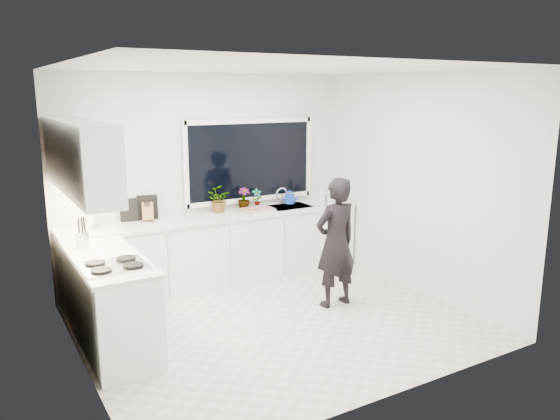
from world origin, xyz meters
TOP-DOWN VIEW (x-y plane):
  - floor at (0.00, 0.00)m, footprint 4.00×3.50m
  - wall_back at (0.00, 1.76)m, footprint 4.00×0.02m
  - wall_left at (-2.01, 0.00)m, footprint 0.02×3.50m
  - wall_right at (2.01, 0.00)m, footprint 0.02×3.50m
  - ceiling at (0.00, 0.00)m, footprint 4.00×3.50m
  - window at (0.60, 1.73)m, footprint 1.80×0.02m
  - base_cabinets_back at (0.00, 1.45)m, footprint 3.92×0.58m
  - base_cabinets_left at (-1.67, 0.35)m, footprint 0.58×1.60m
  - countertop_back at (0.00, 1.44)m, footprint 3.94×0.62m
  - countertop_left at (-1.67, 0.35)m, footprint 0.62×1.60m
  - upper_cabinets at (-1.79, 0.70)m, footprint 0.34×2.10m
  - sink at (1.05, 1.45)m, footprint 0.58×0.42m
  - faucet at (1.05, 1.65)m, footprint 0.03×0.03m
  - stovetop at (-1.69, -0.00)m, footprint 0.56×0.48m
  - person at (0.85, 0.09)m, footprint 0.57×0.39m
  - pizza_tray at (0.53, 1.42)m, footprint 0.46×0.37m
  - pizza at (0.53, 1.42)m, footprint 0.42×0.33m
  - watering_can at (1.16, 1.61)m, footprint 0.16×0.16m
  - paper_towel_roll at (-1.57, 1.55)m, footprint 0.12×0.12m
  - knife_block at (-0.88, 1.59)m, footprint 0.15×0.14m
  - utensil_crock at (-1.80, 0.80)m, footprint 0.14×0.14m
  - picture_frame_large at (-1.08, 1.69)m, footprint 0.22×0.05m
  - picture_frame_small at (-0.86, 1.69)m, footprint 0.25×0.08m
  - herb_plants at (0.18, 1.61)m, footprint 0.86×0.39m
  - soap_bottles at (1.52, 1.30)m, footprint 0.25×0.15m

SIDE VIEW (x-z plane):
  - floor at x=0.00m, z-range -0.02..0.00m
  - base_cabinets_back at x=0.00m, z-range 0.00..0.88m
  - base_cabinets_left at x=-1.67m, z-range 0.00..0.88m
  - person at x=0.85m, z-range 0.00..1.52m
  - sink at x=1.05m, z-range 0.80..0.94m
  - countertop_back at x=0.00m, z-range 0.88..0.92m
  - countertop_left at x=-1.67m, z-range 0.88..0.92m
  - stovetop at x=-1.69m, z-range 0.92..0.95m
  - pizza_tray at x=0.53m, z-range 0.92..0.95m
  - pizza at x=0.53m, z-range 0.95..0.96m
  - watering_can at x=1.16m, z-range 0.92..1.05m
  - utensil_crock at x=-1.80m, z-range 0.92..1.08m
  - faucet at x=1.05m, z-range 0.92..1.14m
  - knife_block at x=-0.88m, z-range 0.92..1.14m
  - soap_bottles at x=1.52m, z-range 0.91..1.18m
  - paper_towel_roll at x=-1.57m, z-range 0.92..1.18m
  - picture_frame_large at x=-1.08m, z-range 0.92..1.20m
  - picture_frame_small at x=-0.86m, z-range 0.92..1.22m
  - herb_plants at x=0.18m, z-range 0.91..1.24m
  - wall_back at x=0.00m, z-range 0.00..2.70m
  - wall_left at x=-2.01m, z-range 0.00..2.70m
  - wall_right at x=2.01m, z-range 0.00..2.70m
  - window at x=0.60m, z-range 1.05..2.05m
  - upper_cabinets at x=-1.79m, z-range 1.50..2.20m
  - ceiling at x=0.00m, z-range 2.70..2.72m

